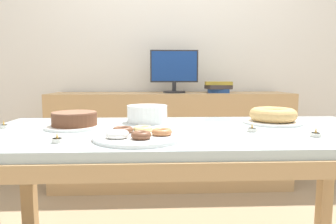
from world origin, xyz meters
TOP-DOWN VIEW (x-y plane):
  - wall_back at (0.00, 1.63)m, footprint 8.00×0.10m
  - dining_table at (0.00, 0.00)m, footprint 1.89×0.85m
  - sideboard at (0.00, 1.33)m, footprint 2.12×0.44m
  - computer_monitor at (0.03, 1.33)m, footprint 0.42×0.20m
  - book_stack at (0.42, 1.33)m, footprint 0.24×0.20m
  - cake_chocolate_round at (-0.52, 0.06)m, footprint 0.27×0.27m
  - cake_golden_bundt at (0.46, 0.16)m, footprint 0.30×0.30m
  - pastry_platter at (-0.22, -0.21)m, footprint 0.35×0.35m
  - plate_stack at (-0.19, 0.21)m, footprint 0.21×0.21m
  - tealight_right_edge at (0.49, -0.20)m, footprint 0.04×0.04m
  - tealight_left_edge at (0.27, -0.08)m, footprint 0.04×0.04m
  - tealight_centre at (-0.50, -0.26)m, footprint 0.04×0.04m
  - tealight_near_cakes at (-0.85, 0.06)m, footprint 0.04×0.04m

SIDE VIEW (x-z plane):
  - sideboard at x=0.00m, z-range 0.00..0.85m
  - dining_table at x=0.00m, z-range 0.29..1.05m
  - tealight_right_edge at x=0.49m, z-range 0.75..0.79m
  - tealight_left_edge at x=0.27m, z-range 0.75..0.79m
  - tealight_centre at x=-0.50m, z-range 0.75..0.79m
  - tealight_near_cakes at x=-0.85m, z-range 0.75..0.79m
  - pastry_platter at x=-0.22m, z-range 0.75..0.79m
  - cake_chocolate_round at x=-0.52m, z-range 0.75..0.83m
  - cake_golden_bundt at x=0.46m, z-range 0.75..0.83m
  - plate_stack at x=-0.19m, z-range 0.76..0.85m
  - book_stack at x=0.42m, z-range 0.86..0.96m
  - computer_monitor at x=0.03m, z-range 0.85..1.23m
  - wall_back at x=0.00m, z-range 0.00..2.60m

